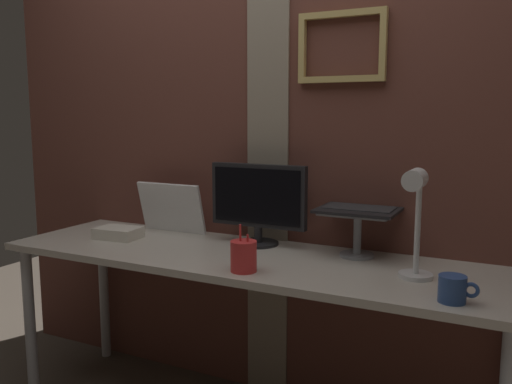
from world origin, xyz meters
TOP-DOWN VIEW (x-y plane):
  - brick_wall_back at (0.00, 0.39)m, footprint 3.05×0.16m
  - desk at (0.04, 0.03)m, footprint 2.13×0.61m
  - monitor at (0.01, 0.21)m, footprint 0.45×0.18m
  - laptop_stand at (0.46, 0.21)m, footprint 0.28×0.22m
  - laptop at (0.46, 0.29)m, footprint 0.32×0.32m
  - whiteboard_panel at (-0.48, 0.25)m, footprint 0.35×0.08m
  - desk_lamp at (0.73, -0.02)m, footprint 0.12×0.20m
  - pen_cup at (0.14, -0.18)m, footprint 0.10×0.10m
  - coffee_mug at (0.88, -0.18)m, footprint 0.12×0.08m
  - paper_clutter_stack at (-0.63, 0.03)m, footprint 0.21×0.16m

SIDE VIEW (x-z plane):
  - desk at x=0.04m, z-range 0.30..1.06m
  - paper_clutter_stack at x=-0.63m, z-range 0.75..0.80m
  - coffee_mug at x=0.88m, z-range 0.75..0.84m
  - pen_cup at x=0.14m, z-range 0.72..0.90m
  - whiteboard_panel at x=-0.48m, z-range 0.75..1.00m
  - laptop_stand at x=0.46m, z-range 0.79..0.97m
  - monitor at x=0.01m, z-range 0.78..1.14m
  - desk_lamp at x=0.73m, z-range 0.80..1.20m
  - laptop at x=0.46m, z-range 0.88..1.12m
  - brick_wall_back at x=0.00m, z-range 0.00..2.39m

